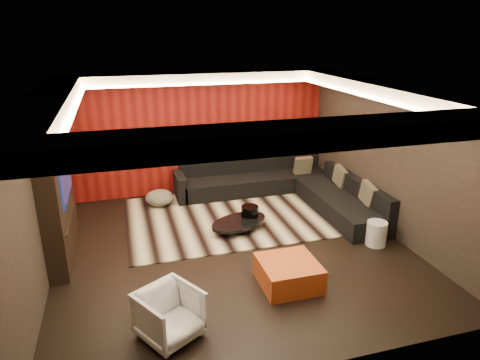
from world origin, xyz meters
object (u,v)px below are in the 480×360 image
object	(u,v)px
drum_stool	(250,216)
orange_ottoman	(288,273)
armchair	(170,315)
white_side_table	(376,233)
sectional_sofa	(285,189)
coffee_table	(239,225)

from	to	relation	value
drum_stool	orange_ottoman	distance (m)	2.11
armchair	drum_stool	bearing A→B (deg)	24.92
orange_ottoman	armchair	bearing A→B (deg)	-160.23
white_side_table	orange_ottoman	world-z (taller)	white_side_table
drum_stool	sectional_sofa	world-z (taller)	sectional_sofa
drum_stool	white_side_table	bearing A→B (deg)	-35.20
drum_stool	orange_ottoman	size ratio (longest dim) A/B	0.46
drum_stool	sectional_sofa	distance (m)	1.61
coffee_table	sectional_sofa	distance (m)	1.92
drum_stool	armchair	world-z (taller)	armchair
drum_stool	sectional_sofa	bearing A→B (deg)	42.65
coffee_table	sectional_sofa	bearing A→B (deg)	40.81
coffee_table	drum_stool	distance (m)	0.33
drum_stool	armchair	size ratio (longest dim) A/B	0.56
white_side_table	armchair	distance (m)	4.12
white_side_table	orange_ottoman	bearing A→B (deg)	-159.82
orange_ottoman	coffee_table	bearing A→B (deg)	96.51
coffee_table	white_side_table	size ratio (longest dim) A/B	2.65
coffee_table	white_side_table	bearing A→B (deg)	-28.71
white_side_table	sectional_sofa	bearing A→B (deg)	107.25
coffee_table	armchair	distance (m)	3.11
drum_stool	orange_ottoman	bearing A→B (deg)	-91.20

